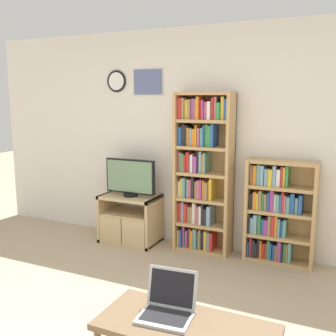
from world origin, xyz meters
TOP-DOWN VIEW (x-y plane):
  - wall_back at (-0.01, 2.42)m, footprint 5.96×0.09m
  - tv_stand at (-0.80, 2.12)m, footprint 0.71×0.45m
  - television at (-0.78, 2.11)m, footprint 0.65×0.18m
  - bookshelf_tall at (0.09, 2.25)m, footprint 0.66×0.28m
  - bookshelf_short at (0.96, 2.26)m, footprint 0.74×0.25m
  - coffee_table at (0.82, 0.02)m, footprint 1.08×0.49m
  - laptop at (0.67, 0.07)m, footprint 0.35×0.32m

SIDE VIEW (x-z plane):
  - tv_stand at x=-0.80m, z-range 0.00..0.60m
  - coffee_table at x=0.82m, z-range 0.18..0.63m
  - laptop at x=0.67m, z-range 0.38..0.65m
  - bookshelf_short at x=0.96m, z-range -0.01..1.12m
  - television at x=-0.78m, z-range 0.60..1.06m
  - bookshelf_tall at x=0.09m, z-range 0.01..1.86m
  - wall_back at x=-0.01m, z-range 0.01..2.61m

